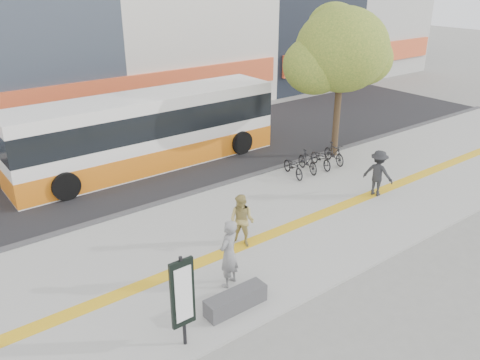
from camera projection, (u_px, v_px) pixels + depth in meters
ground at (283, 255)px, 14.10m from camera, size 120.00×120.00×0.00m
sidewalk at (251, 233)px, 15.18m from camera, size 40.00×7.00×0.08m
tactile_strip at (261, 238)px, 14.79m from camera, size 40.00×0.45×0.01m
street at (141, 163)px, 20.66m from camera, size 40.00×8.00×0.06m
curb at (191, 194)px, 17.72m from camera, size 40.00×0.25×0.14m
bench at (236, 300)px, 11.65m from camera, size 1.60×0.45×0.45m
signboard at (183, 295)px, 10.12m from camera, size 0.55×0.10×2.20m
street_tree at (339, 51)px, 19.82m from camera, size 4.40×3.80×6.31m
bus at (148, 133)px, 19.84m from camera, size 11.15×2.64×2.97m
bicycle_row at (314, 160)px, 19.73m from camera, size 3.13×1.58×0.87m
seated_woman at (229, 254)px, 12.28m from camera, size 0.79×0.67×1.84m
pedestrian_tan at (242, 221)px, 14.13m from camera, size 0.91×0.97×1.60m
pedestrian_dark at (378, 173)px, 17.35m from camera, size 0.92×1.22×1.68m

